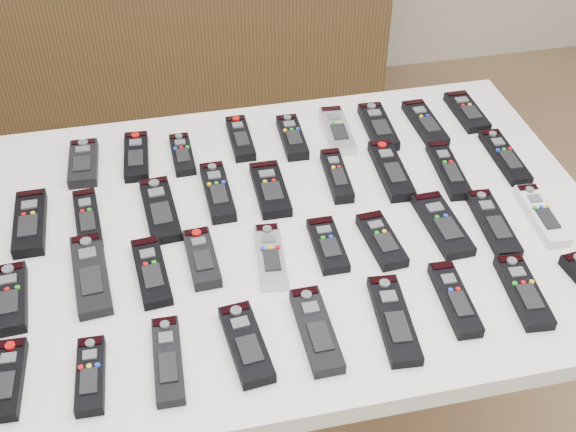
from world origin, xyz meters
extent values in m
cube|color=white|center=(-0.01, 0.12, 0.76)|extent=(1.25, 0.88, 0.04)
cylinder|color=beige|center=(-0.58, 0.50, 0.37)|extent=(0.04, 0.04, 0.74)
cylinder|color=beige|center=(0.55, 0.50, 0.37)|extent=(0.04, 0.04, 0.74)
cube|color=#46311C|center=(-0.08, 1.78, 0.40)|extent=(1.63, 0.52, 0.80)
cube|color=black|center=(-0.41, 0.39, 0.79)|extent=(0.06, 0.15, 0.02)
cube|color=black|center=(-0.30, 0.39, 0.79)|extent=(0.06, 0.17, 0.02)
cube|color=black|center=(-0.20, 0.38, 0.79)|extent=(0.05, 0.14, 0.02)
cube|color=black|center=(-0.06, 0.41, 0.79)|extent=(0.05, 0.16, 0.02)
cube|color=black|center=(0.06, 0.39, 0.79)|extent=(0.05, 0.16, 0.02)
cube|color=#B7B7BC|center=(0.16, 0.39, 0.79)|extent=(0.06, 0.18, 0.02)
cube|color=black|center=(0.26, 0.39, 0.79)|extent=(0.06, 0.18, 0.02)
cube|color=black|center=(0.37, 0.38, 0.79)|extent=(0.06, 0.18, 0.02)
cube|color=black|center=(0.49, 0.41, 0.79)|extent=(0.06, 0.16, 0.02)
cube|color=black|center=(-0.51, 0.21, 0.79)|extent=(0.06, 0.18, 0.02)
cube|color=black|center=(-0.40, 0.20, 0.79)|extent=(0.06, 0.17, 0.02)
cube|color=black|center=(-0.26, 0.20, 0.79)|extent=(0.07, 0.19, 0.02)
cube|color=black|center=(-0.14, 0.23, 0.79)|extent=(0.05, 0.18, 0.02)
cube|color=black|center=(-0.03, 0.22, 0.79)|extent=(0.06, 0.17, 0.02)
cube|color=black|center=(0.12, 0.23, 0.79)|extent=(0.05, 0.17, 0.02)
cube|color=black|center=(0.24, 0.23, 0.79)|extent=(0.06, 0.20, 0.02)
cube|color=black|center=(0.36, 0.20, 0.79)|extent=(0.06, 0.19, 0.02)
cube|color=black|center=(0.50, 0.22, 0.79)|extent=(0.05, 0.19, 0.02)
cube|color=black|center=(-0.54, 0.01, 0.79)|extent=(0.07, 0.16, 0.02)
cube|color=black|center=(-0.40, 0.04, 0.79)|extent=(0.08, 0.21, 0.02)
cube|color=black|center=(-0.29, 0.03, 0.79)|extent=(0.07, 0.17, 0.02)
cube|color=black|center=(-0.19, 0.04, 0.79)|extent=(0.06, 0.15, 0.02)
cube|color=#B7B7BC|center=(-0.07, 0.02, 0.79)|extent=(0.06, 0.17, 0.02)
cube|color=black|center=(0.04, 0.03, 0.79)|extent=(0.05, 0.14, 0.02)
cube|color=black|center=(0.15, 0.02, 0.79)|extent=(0.06, 0.15, 0.02)
cube|color=black|center=(0.28, 0.04, 0.79)|extent=(0.07, 0.18, 0.02)
cube|color=black|center=(0.38, 0.02, 0.79)|extent=(0.06, 0.19, 0.02)
cube|color=silver|center=(0.48, 0.02, 0.79)|extent=(0.06, 0.18, 0.02)
cube|color=black|center=(-0.53, -0.17, 0.79)|extent=(0.05, 0.15, 0.02)
cube|color=black|center=(-0.40, -0.19, 0.79)|extent=(0.05, 0.14, 0.02)
cube|color=black|center=(-0.28, -0.18, 0.79)|extent=(0.05, 0.17, 0.02)
cube|color=black|center=(-0.15, -0.18, 0.79)|extent=(0.07, 0.17, 0.02)
cube|color=black|center=(-0.03, -0.17, 0.79)|extent=(0.05, 0.18, 0.02)
cube|color=black|center=(0.11, -0.18, 0.79)|extent=(0.07, 0.20, 0.02)
cube|color=black|center=(0.23, -0.15, 0.79)|extent=(0.05, 0.17, 0.02)
cube|color=black|center=(0.35, -0.16, 0.79)|extent=(0.07, 0.17, 0.02)
camera|label=1|loc=(-0.24, -0.93, 1.72)|focal=45.00mm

